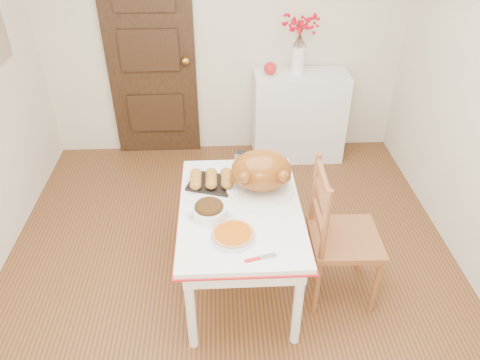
{
  "coord_description": "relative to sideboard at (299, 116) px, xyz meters",
  "views": [
    {
      "loc": [
        -0.06,
        -2.35,
        2.54
      ],
      "look_at": [
        0.06,
        0.05,
        0.89
      ],
      "focal_mm": 34.37,
      "sensor_mm": 36.0,
      "label": 1
    }
  ],
  "objects": [
    {
      "name": "floor",
      "position": [
        -0.74,
        -1.78,
        -0.45
      ],
      "size": [
        3.5,
        4.0,
        0.0
      ],
      "primitive_type": "cube",
      "color": "#4C2D11",
      "rests_on": "ground"
    },
    {
      "name": "wall_back",
      "position": [
        -0.74,
        0.22,
        0.8
      ],
      "size": [
        3.5,
        0.0,
        2.5
      ],
      "primitive_type": "cube",
      "color": "beige",
      "rests_on": "ground"
    },
    {
      "name": "door_back",
      "position": [
        -1.44,
        0.19,
        0.58
      ],
      "size": [
        0.85,
        0.06,
        2.06
      ],
      "primitive_type": "cube",
      "color": "black",
      "rests_on": "ground"
    },
    {
      "name": "sideboard",
      "position": [
        0.0,
        0.0,
        0.0
      ],
      "size": [
        0.9,
        0.4,
        0.9
      ],
      "primitive_type": "cube",
      "color": "white",
      "rests_on": "floor"
    },
    {
      "name": "kitchen_table",
      "position": [
        -0.67,
        -1.78,
        -0.1
      ],
      "size": [
        0.81,
        1.18,
        0.71
      ],
      "primitive_type": null,
      "color": "white",
      "rests_on": "floor"
    },
    {
      "name": "chair_oak",
      "position": [
        0.02,
        -1.87,
        0.07
      ],
      "size": [
        0.47,
        0.47,
        1.03
      ],
      "primitive_type": null,
      "rotation": [
        0.0,
        0.0,
        1.54
      ],
      "color": "brown",
      "rests_on": "floor"
    },
    {
      "name": "berry_vase",
      "position": [
        -0.05,
        0.0,
        0.72
      ],
      "size": [
        0.28,
        0.28,
        0.54
      ],
      "primitive_type": null,
      "color": "white",
      "rests_on": "sideboard"
    },
    {
      "name": "apple",
      "position": [
        -0.31,
        0.0,
        0.51
      ],
      "size": [
        0.12,
        0.12,
        0.12
      ],
      "primitive_type": "sphere",
      "color": "red",
      "rests_on": "sideboard"
    },
    {
      "name": "turkey_platter",
      "position": [
        -0.53,
        -1.6,
        0.4
      ],
      "size": [
        0.57,
        0.51,
        0.3
      ],
      "primitive_type": null,
      "rotation": [
        0.0,
        0.0,
        0.35
      ],
      "color": "#994F18",
      "rests_on": "kitchen_table"
    },
    {
      "name": "pumpkin_pie",
      "position": [
        -0.73,
        -2.07,
        0.28
      ],
      "size": [
        0.33,
        0.33,
        0.05
      ],
      "primitive_type": "cylinder",
      "rotation": [
        0.0,
        0.0,
        -0.34
      ],
      "color": "#B64E09",
      "rests_on": "kitchen_table"
    },
    {
      "name": "stuffing_dish",
      "position": [
        -0.88,
        -1.86,
        0.31
      ],
      "size": [
        0.27,
        0.22,
        0.11
      ],
      "primitive_type": null,
      "rotation": [
        0.0,
        0.0,
        0.02
      ],
      "color": "#3A2309",
      "rests_on": "kitchen_table"
    },
    {
      "name": "rolls_tray",
      "position": [
        -0.86,
        -1.51,
        0.3
      ],
      "size": [
        0.36,
        0.32,
        0.08
      ],
      "primitive_type": null,
      "rotation": [
        0.0,
        0.0,
        -0.31
      ],
      "color": "#A0611B",
      "rests_on": "kitchen_table"
    },
    {
      "name": "pie_server",
      "position": [
        -0.58,
        -2.25,
        0.26
      ],
      "size": [
        0.2,
        0.1,
        0.01
      ],
      "primitive_type": null,
      "rotation": [
        0.0,
        0.0,
        0.26
      ],
      "color": "silver",
      "rests_on": "kitchen_table"
    },
    {
      "name": "carving_knife",
      "position": [
        -0.8,
        -1.93,
        0.26
      ],
      "size": [
        0.21,
        0.21,
        0.01
      ],
      "primitive_type": null,
      "rotation": [
        0.0,
        0.0,
        -0.82
      ],
      "color": "silver",
      "rests_on": "kitchen_table"
    },
    {
      "name": "drinking_glass",
      "position": [
        -0.66,
        -1.29,
        0.32
      ],
      "size": [
        0.08,
        0.08,
        0.12
      ],
      "primitive_type": "cylinder",
      "rotation": [
        0.0,
        0.0,
        -0.15
      ],
      "color": "white",
      "rests_on": "kitchen_table"
    },
    {
      "name": "shaker_pair",
      "position": [
        -0.39,
        -1.3,
        0.3
      ],
      "size": [
        0.09,
        0.06,
        0.08
      ],
      "primitive_type": null,
      "rotation": [
        0.0,
        0.0,
        0.34
      ],
      "color": "white",
      "rests_on": "kitchen_table"
    }
  ]
}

